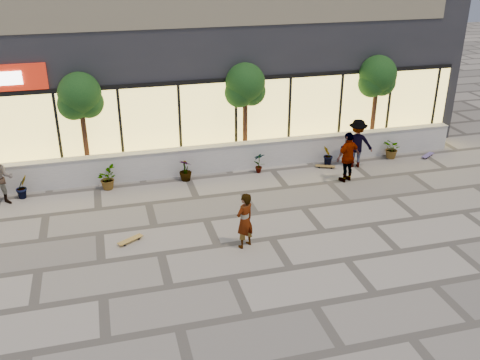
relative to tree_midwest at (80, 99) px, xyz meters
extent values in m
plane|color=#A1998C|center=(3.50, -7.70, -2.99)|extent=(80.00, 80.00, 0.00)
cube|color=white|center=(3.50, -0.70, -2.49)|extent=(22.00, 0.35, 1.00)
cube|color=#B2AFA8|center=(3.50, -0.70, -1.97)|extent=(22.00, 0.42, 0.04)
cube|color=#26272B|center=(3.50, 4.80, 1.26)|extent=(24.00, 9.00, 8.50)
cube|color=#FFDE66|center=(3.50, 0.28, -1.29)|extent=(23.04, 0.05, 3.00)
cube|color=black|center=(3.50, 0.25, 0.26)|extent=(23.04, 0.08, 0.15)
cube|color=brown|center=(3.50, 0.28, 3.01)|extent=(21.60, 0.05, 1.60)
imported|color=#133E17|center=(-2.20, -1.25, -2.58)|extent=(0.57, 0.57, 0.81)
imported|color=#133E17|center=(0.60, -1.25, -2.58)|extent=(0.68, 0.77, 0.81)
imported|color=#133E17|center=(3.40, -1.25, -2.58)|extent=(0.64, 0.64, 0.81)
imported|color=#133E17|center=(6.20, -1.25, -2.58)|extent=(0.46, 0.35, 0.81)
imported|color=#133E17|center=(9.00, -1.25, -2.58)|extent=(0.55, 0.57, 0.81)
imported|color=#133E17|center=(11.80, -1.25, -2.58)|extent=(0.77, 0.84, 0.81)
cylinder|color=#442518|center=(0.00, 0.00, -1.37)|extent=(0.18, 0.18, 3.24)
sphere|color=#133E17|center=(0.00, 0.00, 0.18)|extent=(1.50, 1.50, 1.50)
sphere|color=#133E17|center=(-0.25, -0.05, -0.18)|extent=(1.10, 1.10, 1.10)
sphere|color=#133E17|center=(0.25, 0.05, -0.18)|extent=(1.10, 1.10, 1.10)
cylinder|color=#442518|center=(6.00, 0.00, -1.37)|extent=(0.18, 0.18, 3.24)
sphere|color=#133E17|center=(6.00, 0.00, 0.18)|extent=(1.50, 1.50, 1.50)
sphere|color=#133E17|center=(5.75, -0.05, -0.18)|extent=(1.10, 1.10, 1.10)
sphere|color=#133E17|center=(6.25, 0.05, -0.18)|extent=(1.10, 1.10, 1.10)
cylinder|color=#442518|center=(11.50, 0.00, -1.37)|extent=(0.18, 0.18, 3.24)
sphere|color=#133E17|center=(11.50, 0.00, 0.18)|extent=(1.50, 1.50, 1.50)
sphere|color=#133E17|center=(11.25, -0.05, -0.18)|extent=(1.10, 1.10, 1.10)
sphere|color=#133E17|center=(11.75, 0.05, -0.18)|extent=(1.10, 1.10, 1.10)
imported|color=silver|center=(4.25, -6.28, -2.15)|extent=(0.73, 0.65, 1.67)
imported|color=silver|center=(9.06, -2.81, -2.05)|extent=(1.19, 0.83, 1.87)
imported|color=maroon|center=(10.00, -1.61, -2.04)|extent=(1.39, 1.08, 1.89)
cube|color=olive|center=(1.09, -5.21, -2.90)|extent=(0.79, 0.59, 0.02)
cylinder|color=black|center=(1.26, -5.02, -2.96)|extent=(0.07, 0.06, 0.06)
cylinder|color=black|center=(1.34, -5.14, -2.96)|extent=(0.07, 0.06, 0.06)
cylinder|color=black|center=(0.84, -5.27, -2.96)|extent=(0.07, 0.06, 0.06)
cylinder|color=black|center=(0.92, -5.40, -2.96)|extent=(0.07, 0.06, 0.06)
cube|color=brown|center=(8.81, -1.50, -2.90)|extent=(0.77, 0.49, 0.02)
cylinder|color=black|center=(9.05, -1.54, -2.96)|extent=(0.06, 0.05, 0.05)
cylinder|color=black|center=(8.99, -1.66, -2.96)|extent=(0.06, 0.05, 0.05)
cylinder|color=black|center=(8.63, -1.34, -2.96)|extent=(0.06, 0.05, 0.05)
cylinder|color=black|center=(8.57, -1.46, -2.96)|extent=(0.06, 0.05, 0.05)
cube|color=#564783|center=(13.30, -1.50, -2.90)|extent=(0.76, 0.59, 0.02)
cylinder|color=black|center=(13.46, -1.31, -2.96)|extent=(0.06, 0.06, 0.06)
cylinder|color=black|center=(13.54, -1.43, -2.96)|extent=(0.06, 0.06, 0.06)
cylinder|color=black|center=(13.06, -1.57, -2.96)|extent=(0.06, 0.06, 0.06)
cylinder|color=black|center=(13.14, -1.69, -2.96)|extent=(0.06, 0.06, 0.06)
camera|label=1|loc=(0.68, -19.04, 5.02)|focal=40.00mm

